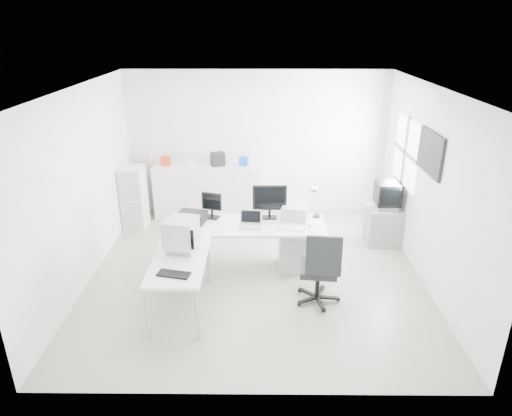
{
  "coord_description": "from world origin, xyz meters",
  "views": [
    {
      "loc": [
        0.05,
        -6.17,
        3.64
      ],
      "look_at": [
        0.0,
        0.2,
        1.0
      ],
      "focal_mm": 32.0,
      "sensor_mm": 36.0,
      "label": 1
    }
  ],
  "objects_px": {
    "inkjet_printer": "(192,217)",
    "crt_monitor": "(181,236)",
    "sideboard": "(209,191)",
    "crt_tv": "(388,196)",
    "drawer_pedestal": "(292,249)",
    "laser_printer": "(295,212)",
    "tv_cabinet": "(384,226)",
    "lcd_monitor_large": "(270,202)",
    "laptop": "(250,220)",
    "lcd_monitor_small": "(212,206)",
    "side_desk": "(181,284)",
    "filing_cabinet": "(134,197)",
    "main_desk": "(247,246)",
    "office_chair": "(319,266)"
  },
  "relations": [
    {
      "from": "crt_monitor",
      "to": "filing_cabinet",
      "type": "xyz_separation_m",
      "value": [
        -1.29,
        2.41,
        -0.38
      ]
    },
    {
      "from": "crt_monitor",
      "to": "sideboard",
      "type": "height_order",
      "value": "crt_monitor"
    },
    {
      "from": "side_desk",
      "to": "sideboard",
      "type": "relative_size",
      "value": 0.67
    },
    {
      "from": "drawer_pedestal",
      "to": "laser_printer",
      "type": "height_order",
      "value": "laser_printer"
    },
    {
      "from": "tv_cabinet",
      "to": "inkjet_printer",
      "type": "bearing_deg",
      "value": -166.05
    },
    {
      "from": "laptop",
      "to": "filing_cabinet",
      "type": "bearing_deg",
      "value": 148.71
    },
    {
      "from": "office_chair",
      "to": "tv_cabinet",
      "type": "xyz_separation_m",
      "value": [
        1.36,
        1.8,
        -0.22
      ]
    },
    {
      "from": "inkjet_printer",
      "to": "crt_tv",
      "type": "height_order",
      "value": "crt_tv"
    },
    {
      "from": "side_desk",
      "to": "office_chair",
      "type": "height_order",
      "value": "office_chair"
    },
    {
      "from": "crt_monitor",
      "to": "office_chair",
      "type": "distance_m",
      "value": 1.89
    },
    {
      "from": "lcd_monitor_large",
      "to": "tv_cabinet",
      "type": "relative_size",
      "value": 0.84
    },
    {
      "from": "sideboard",
      "to": "crt_tv",
      "type": "bearing_deg",
      "value": -20.63
    },
    {
      "from": "drawer_pedestal",
      "to": "tv_cabinet",
      "type": "xyz_separation_m",
      "value": [
        1.66,
        0.85,
        0.03
      ]
    },
    {
      "from": "lcd_monitor_large",
      "to": "laptop",
      "type": "xyz_separation_m",
      "value": [
        -0.3,
        -0.35,
        -0.15
      ]
    },
    {
      "from": "crt_monitor",
      "to": "main_desk",
      "type": "bearing_deg",
      "value": 56.1
    },
    {
      "from": "lcd_monitor_large",
      "to": "filing_cabinet",
      "type": "xyz_separation_m",
      "value": [
        -2.49,
        1.31,
        -0.44
      ]
    },
    {
      "from": "lcd_monitor_large",
      "to": "tv_cabinet",
      "type": "bearing_deg",
      "value": 16.01
    },
    {
      "from": "main_desk",
      "to": "side_desk",
      "type": "height_order",
      "value": "same"
    },
    {
      "from": "inkjet_printer",
      "to": "crt_monitor",
      "type": "xyz_separation_m",
      "value": [
        0.0,
        -0.95,
        0.14
      ]
    },
    {
      "from": "side_desk",
      "to": "inkjet_printer",
      "type": "relative_size",
      "value": 3.33
    },
    {
      "from": "side_desk",
      "to": "laser_printer",
      "type": "xyz_separation_m",
      "value": [
        1.6,
        1.32,
        0.49
      ]
    },
    {
      "from": "laser_printer",
      "to": "crt_monitor",
      "type": "xyz_separation_m",
      "value": [
        -1.6,
        -1.07,
        0.1
      ]
    },
    {
      "from": "crt_monitor",
      "to": "sideboard",
      "type": "xyz_separation_m",
      "value": [
        0.04,
        2.94,
        -0.44
      ]
    },
    {
      "from": "drawer_pedestal",
      "to": "crt_monitor",
      "type": "distance_m",
      "value": 1.91
    },
    {
      "from": "crt_tv",
      "to": "laser_printer",
      "type": "bearing_deg",
      "value": -157.19
    },
    {
      "from": "side_desk",
      "to": "inkjet_printer",
      "type": "xyz_separation_m",
      "value": [
        0.0,
        1.2,
        0.45
      ]
    },
    {
      "from": "side_desk",
      "to": "crt_tv",
      "type": "relative_size",
      "value": 2.8
    },
    {
      "from": "main_desk",
      "to": "inkjet_printer",
      "type": "relative_size",
      "value": 5.71
    },
    {
      "from": "main_desk",
      "to": "tv_cabinet",
      "type": "height_order",
      "value": "main_desk"
    },
    {
      "from": "inkjet_printer",
      "to": "office_chair",
      "type": "height_order",
      "value": "office_chair"
    },
    {
      "from": "lcd_monitor_large",
      "to": "laptop",
      "type": "bearing_deg",
      "value": -132.44
    },
    {
      "from": "lcd_monitor_large",
      "to": "tv_cabinet",
      "type": "height_order",
      "value": "lcd_monitor_large"
    },
    {
      "from": "crt_monitor",
      "to": "laptop",
      "type": "bearing_deg",
      "value": 50.91
    },
    {
      "from": "drawer_pedestal",
      "to": "crt_monitor",
      "type": "xyz_separation_m",
      "value": [
        -1.55,
        -0.9,
        0.66
      ]
    },
    {
      "from": "crt_monitor",
      "to": "sideboard",
      "type": "distance_m",
      "value": 2.97
    },
    {
      "from": "crt_tv",
      "to": "drawer_pedestal",
      "type": "bearing_deg",
      "value": -152.97
    },
    {
      "from": "drawer_pedestal",
      "to": "laptop",
      "type": "xyz_separation_m",
      "value": [
        -0.65,
        -0.15,
        0.57
      ]
    },
    {
      "from": "lcd_monitor_large",
      "to": "sideboard",
      "type": "relative_size",
      "value": 0.26
    },
    {
      "from": "crt_monitor",
      "to": "tv_cabinet",
      "type": "height_order",
      "value": "crt_monitor"
    },
    {
      "from": "side_desk",
      "to": "lcd_monitor_small",
      "type": "distance_m",
      "value": 1.5
    },
    {
      "from": "main_desk",
      "to": "crt_tv",
      "type": "bearing_deg",
      "value": 20.81
    },
    {
      "from": "lcd_monitor_small",
      "to": "crt_tv",
      "type": "relative_size",
      "value": 0.81
    },
    {
      "from": "laser_printer",
      "to": "crt_monitor",
      "type": "height_order",
      "value": "crt_monitor"
    },
    {
      "from": "office_chair",
      "to": "laser_printer",
      "type": "bearing_deg",
      "value": 108.66
    },
    {
      "from": "side_desk",
      "to": "sideboard",
      "type": "height_order",
      "value": "sideboard"
    },
    {
      "from": "side_desk",
      "to": "filing_cabinet",
      "type": "relative_size",
      "value": 1.2
    },
    {
      "from": "side_desk",
      "to": "inkjet_printer",
      "type": "bearing_deg",
      "value": 90.0
    },
    {
      "from": "laptop",
      "to": "laser_printer",
      "type": "bearing_deg",
      "value": 30.42
    },
    {
      "from": "tv_cabinet",
      "to": "lcd_monitor_large",
      "type": "bearing_deg",
      "value": -162.15
    },
    {
      "from": "lcd_monitor_small",
      "to": "laser_printer",
      "type": "distance_m",
      "value": 1.3
    }
  ]
}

